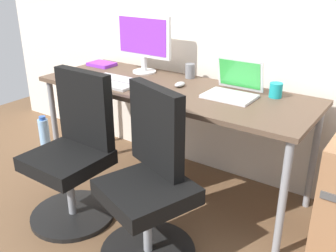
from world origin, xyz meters
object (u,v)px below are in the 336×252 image
(office_chair_left, at_px, (74,155))
(coffee_mug, at_px, (276,90))
(desktop_monitor, at_px, (143,40))
(water_bottle_on_floor, at_px, (44,134))
(open_laptop, at_px, (234,87))
(office_chair_right, at_px, (150,184))

(office_chair_left, xyz_separation_m, coffee_mug, (0.95, 0.83, 0.38))
(office_chair_left, distance_m, coffee_mug, 1.32)
(desktop_monitor, bearing_deg, water_bottle_on_floor, -158.38)
(open_laptop, relative_size, coffee_mug, 3.37)
(water_bottle_on_floor, relative_size, open_laptop, 1.00)
(office_chair_left, xyz_separation_m, water_bottle_on_floor, (-0.96, 0.49, -0.28))
(office_chair_right, relative_size, desktop_monitor, 1.96)
(open_laptop, bearing_deg, desktop_monitor, 171.34)
(office_chair_left, bearing_deg, open_laptop, 44.55)
(office_chair_left, relative_size, office_chair_right, 1.00)
(office_chair_left, relative_size, water_bottle_on_floor, 3.03)
(office_chair_right, bearing_deg, office_chair_left, 179.66)
(office_chair_left, distance_m, desktop_monitor, 1.02)
(desktop_monitor, xyz_separation_m, coffee_mug, (1.04, -0.01, -0.20))
(office_chair_right, xyz_separation_m, water_bottle_on_floor, (-1.56, 0.49, -0.28))
(water_bottle_on_floor, height_order, open_laptop, open_laptop)
(water_bottle_on_floor, bearing_deg, office_chair_right, -17.62)
(open_laptop, bearing_deg, office_chair_left, -135.45)
(coffee_mug, bearing_deg, desktop_monitor, 179.61)
(office_chair_right, distance_m, desktop_monitor, 1.23)
(office_chair_right, distance_m, coffee_mug, 0.98)
(office_chair_left, distance_m, office_chair_right, 0.60)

